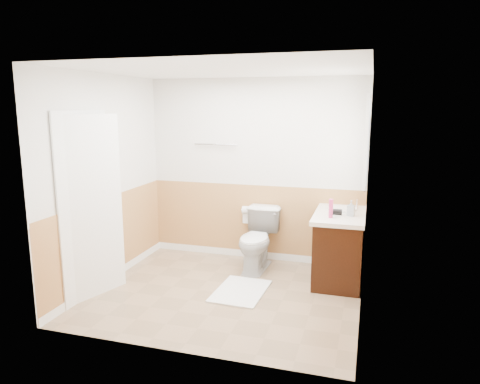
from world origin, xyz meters
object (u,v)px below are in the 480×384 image
(toilet, at_px, (257,240))
(soap_dispenser, at_px, (351,208))
(vanity_cabinet, at_px, (339,248))
(lotion_bottle, at_px, (331,208))
(bath_mat, at_px, (241,291))

(toilet, relative_size, soap_dispenser, 4.36)
(vanity_cabinet, bearing_deg, lotion_bottle, -107.95)
(bath_mat, bearing_deg, lotion_bottle, 24.98)
(toilet, xyz_separation_m, bath_mat, (0.00, -0.78, -0.39))
(vanity_cabinet, bearing_deg, toilet, 178.63)
(bath_mat, relative_size, vanity_cabinet, 0.73)
(vanity_cabinet, bearing_deg, bath_mat, -144.48)
(toilet, xyz_separation_m, vanity_cabinet, (1.06, -0.03, 0.00))
(bath_mat, height_order, vanity_cabinet, vanity_cabinet)
(toilet, distance_m, vanity_cabinet, 1.06)
(vanity_cabinet, relative_size, lotion_bottle, 5.00)
(toilet, bearing_deg, lotion_bottle, -16.97)
(toilet, xyz_separation_m, lotion_bottle, (0.96, -0.33, 0.56))
(bath_mat, distance_m, lotion_bottle, 1.42)
(lotion_bottle, height_order, soap_dispenser, lotion_bottle)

